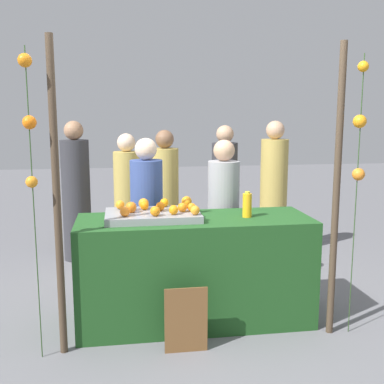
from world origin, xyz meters
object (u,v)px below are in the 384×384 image
Objects in this scene: juice_bottle at (247,205)px; chalkboard_sign at (186,320)px; stall_counter at (195,270)px; vendor_left at (147,224)px; vendor_right at (223,223)px; orange_0 at (120,205)px; orange_1 at (164,203)px.

juice_bottle reaches higher than chalkboard_sign.
stall_counter is 1.27× the size of vendor_left.
vendor_right is (0.39, 0.60, 0.26)m from stall_counter.
vendor_left is at bearing 140.69° from juice_bottle.
orange_0 is 0.60m from vendor_left.
chalkboard_sign is (0.09, -0.76, -0.77)m from orange_1.
vendor_left reaches higher than chalkboard_sign.
juice_bottle is 1.10m from vendor_left.
orange_1 is 1.08m from chalkboard_sign.
orange_0 is 0.15× the size of chalkboard_sign.
orange_0 is 0.35× the size of juice_bottle.
vendor_right is (1.01, 0.42, -0.30)m from orange_0.
orange_0 reaches higher than stall_counter.
stall_counter is at bearing -43.37° from orange_1.
stall_counter is 0.76m from vendor_right.
vendor_right reaches higher than orange_0.
vendor_left is (-0.37, 0.64, 0.27)m from stall_counter.
vendor_right reaches higher than stall_counter.
stall_counter is at bearing -60.05° from vendor_left.
stall_counter is at bearing -122.59° from vendor_right.
vendor_right is (0.76, -0.04, -0.01)m from vendor_left.
orange_1 reaches higher than chalkboard_sign.
vendor_right is at bearing 57.41° from stall_counter.
stall_counter is 3.80× the size of chalkboard_sign.
orange_1 is (-0.24, 0.22, 0.56)m from stall_counter.
juice_bottle is at bearing -11.13° from orange_0.
stall_counter is 0.65m from orange_1.
vendor_right is at bearing 95.88° from juice_bottle.
orange_0 is at bearing -173.80° from orange_1.
orange_1 is at bearing -148.70° from vendor_right.
juice_bottle is 1.11m from chalkboard_sign.
stall_counter is at bearing 74.07° from chalkboard_sign.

